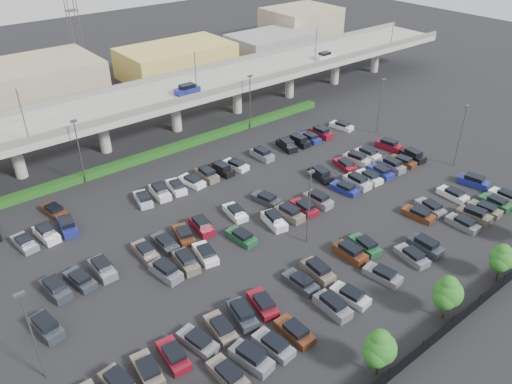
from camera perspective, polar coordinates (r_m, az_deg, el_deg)
ground at (r=68.91m, az=1.20°, el=-2.57°), size 280.00×280.00×0.00m
overpass at (r=89.78m, az=-12.24°, el=10.10°), size 150.00×13.00×15.80m
hedge at (r=86.71m, az=-9.46°, el=4.97°), size 66.00×1.60×1.10m
fence at (r=54.88m, az=20.84°, el=-14.45°), size 70.00×0.10×2.00m
tree_row at (r=54.10m, az=20.50°, el=-11.31°), size 65.07×3.66×5.94m
parked_cars at (r=66.44m, az=2.59°, el=-3.37°), size 63.05×41.65×1.67m
light_poles at (r=64.81m, az=-2.68°, el=1.51°), size 66.90×48.38×10.30m
distant_buildings at (r=121.53m, az=-13.51°, el=13.90°), size 138.00×24.00×9.00m
comm_tower at (r=126.70m, az=-20.40°, el=19.15°), size 2.40×2.40×30.00m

